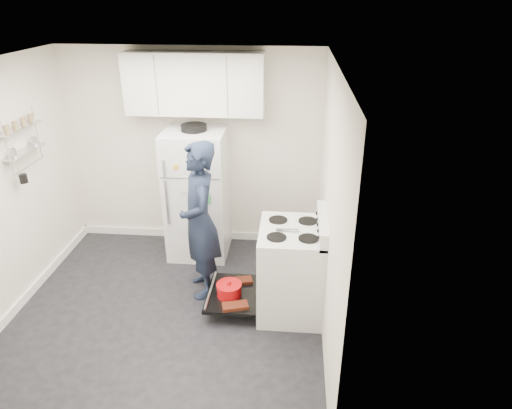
# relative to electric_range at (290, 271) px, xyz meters

# --- Properties ---
(room) EXTENTS (3.21, 3.21, 2.51)m
(room) POSITION_rel_electric_range_xyz_m (-1.29, -0.12, 0.74)
(room) COLOR black
(room) RESTS_ON ground
(electric_range) EXTENTS (0.66, 0.76, 1.10)m
(electric_range) POSITION_rel_electric_range_xyz_m (0.00, 0.00, 0.00)
(electric_range) COLOR silver
(electric_range) RESTS_ON ground
(open_oven_door) EXTENTS (0.55, 0.70, 0.21)m
(open_oven_door) POSITION_rel_electric_range_xyz_m (-0.60, -0.02, -0.29)
(open_oven_door) COLOR black
(open_oven_door) RESTS_ON ground
(refrigerator) EXTENTS (0.72, 0.74, 1.67)m
(refrigerator) POSITION_rel_electric_range_xyz_m (-1.16, 1.10, 0.34)
(refrigerator) COLOR silver
(refrigerator) RESTS_ON ground
(upper_cabinets) EXTENTS (1.60, 0.33, 0.70)m
(upper_cabinets) POSITION_rel_electric_range_xyz_m (-1.16, 1.28, 1.63)
(upper_cabinets) COLOR silver
(upper_cabinets) RESTS_ON room
(wall_shelf_rack) EXTENTS (0.14, 0.60, 0.61)m
(wall_shelf_rack) POSITION_rel_electric_range_xyz_m (-2.78, 0.34, 1.21)
(wall_shelf_rack) COLOR #B2B2B7
(wall_shelf_rack) RESTS_ON room
(person) EXTENTS (0.60, 0.73, 1.73)m
(person) POSITION_rel_electric_range_xyz_m (-0.96, 0.25, 0.40)
(person) COLOR #161E32
(person) RESTS_ON ground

